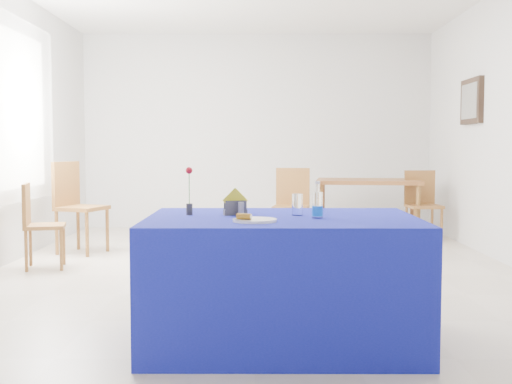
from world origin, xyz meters
TOP-DOWN VIEW (x-y plane):
  - floor at (0.00, 0.00)m, footprint 7.00×7.00m
  - room_shell at (0.00, 0.00)m, footprint 7.00×7.00m
  - window_pane at (-2.47, 0.80)m, footprint 0.04×1.50m
  - curtain at (-2.40, 0.80)m, footprint 0.04×1.75m
  - picture_frame at (2.47, 1.60)m, footprint 0.06×0.64m
  - picture_art at (2.44, 1.60)m, footprint 0.02×0.52m
  - plate at (-0.00, -2.27)m, footprint 0.25×0.25m
  - drinking_glass at (0.26, -1.93)m, footprint 0.07×0.07m
  - salt_shaker at (-0.09, -2.01)m, footprint 0.03×0.03m
  - pepper_shaker at (-0.08, -1.86)m, footprint 0.03×0.03m
  - blue_table at (0.16, -2.02)m, footprint 1.60×1.10m
  - water_bottle at (0.36, -2.08)m, footprint 0.06×0.06m
  - napkin_holder at (-0.12, -1.93)m, footprint 0.16×0.09m
  - rose_vase at (-0.40, -1.92)m, footprint 0.04×0.04m
  - oak_table at (1.45, 2.51)m, footprint 1.43×1.02m
  - chair_bg_left at (0.42, 1.91)m, footprint 0.48×0.48m
  - chair_bg_right at (2.09, 2.26)m, footprint 0.42×0.42m
  - chair_win_a at (-2.12, 0.32)m, footprint 0.44×0.44m
  - chair_win_b at (-2.02, 1.26)m, footprint 0.58×0.58m
  - banana_pieces at (-0.06, -2.30)m, footprint 0.09×0.06m

SIDE VIEW (x-z plane):
  - floor at x=0.00m, z-range 0.00..0.00m
  - blue_table at x=0.16m, z-range 0.00..0.76m
  - chair_win_a at x=-2.12m, z-range 0.06..0.89m
  - chair_bg_right at x=2.09m, z-range 0.07..0.95m
  - chair_bg_left at x=0.42m, z-range 0.07..0.99m
  - chair_win_b at x=-2.02m, z-range 0.08..1.09m
  - oak_table at x=1.45m, z-range 0.30..1.06m
  - plate at x=0.00m, z-range 0.76..0.77m
  - banana_pieces at x=-0.06m, z-range 0.77..0.81m
  - salt_shaker at x=-0.09m, z-range 0.76..0.84m
  - pepper_shaker at x=-0.08m, z-range 0.76..0.84m
  - napkin_holder at x=-0.12m, z-range 0.72..0.89m
  - drinking_glass at x=0.26m, z-range 0.76..0.89m
  - water_bottle at x=0.36m, z-range 0.72..0.94m
  - rose_vase at x=-0.40m, z-range 0.75..1.04m
  - window_pane at x=-2.47m, z-range 0.75..2.35m
  - curtain at x=-2.40m, z-range 0.62..2.48m
  - picture_frame at x=2.47m, z-range 1.44..1.96m
  - picture_art at x=2.44m, z-range 1.50..1.90m
  - room_shell at x=0.00m, z-range -1.75..5.25m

